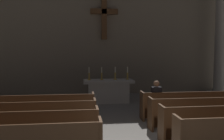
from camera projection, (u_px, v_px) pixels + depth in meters
pew_left_row_2 at (19, 129)px, 6.01m from camera, size 3.73×0.50×0.95m
pew_left_row_3 at (28, 118)px, 7.05m from camera, size 3.73×0.50×0.95m
pew_left_row_4 at (35, 109)px, 8.08m from camera, size 3.73×0.50×0.95m
pew_right_row_3 at (210, 112)px, 7.68m from camera, size 3.73×0.50×0.95m
pew_right_row_4 at (195, 104)px, 8.72m from camera, size 3.73×0.50×0.95m
column_right_third at (223, 37)px, 12.76m from camera, size 1.11×1.11×6.12m
altar at (108, 90)px, 11.32m from camera, size 2.20×0.90×1.01m
candlestick_outer_left at (89, 76)px, 11.16m from camera, size 0.16×0.16×0.57m
candlestick_inner_left at (102, 76)px, 11.23m from camera, size 0.16×0.16×0.57m
candlestick_inner_right at (115, 76)px, 11.30m from camera, size 0.16×0.16×0.57m
candlestick_outer_right at (127, 76)px, 11.37m from camera, size 0.16×0.16×0.57m
apse_with_cross at (104, 25)px, 13.39m from camera, size 12.84×0.51×7.17m
lone_worshipper at (156, 99)px, 8.57m from camera, size 0.32×0.43×1.32m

